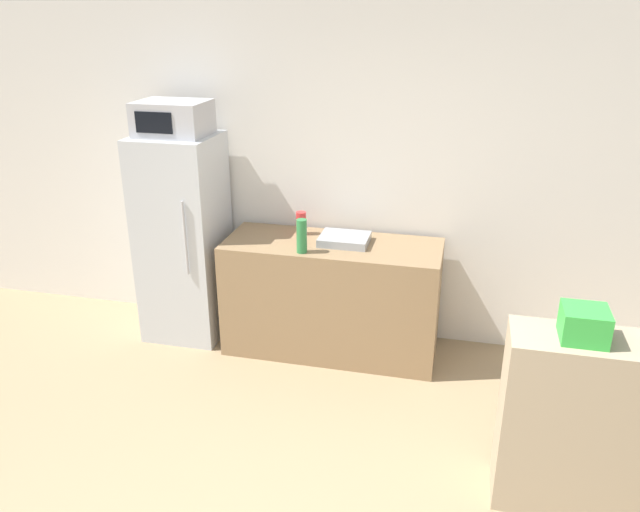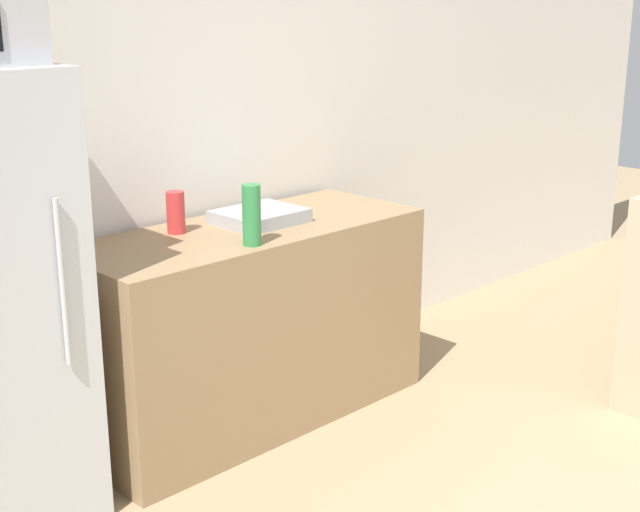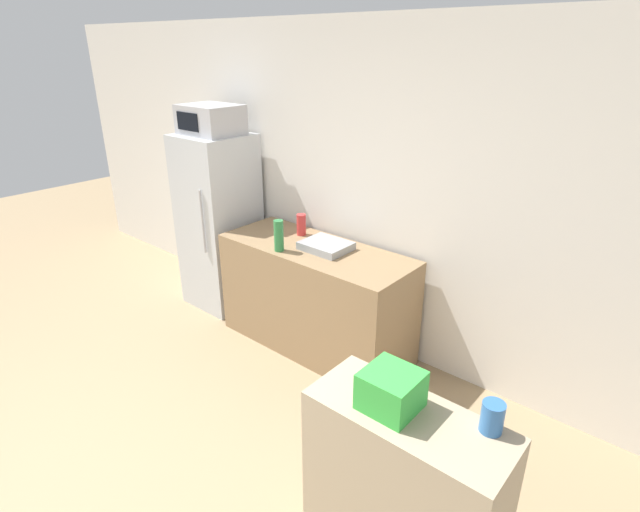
# 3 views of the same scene
# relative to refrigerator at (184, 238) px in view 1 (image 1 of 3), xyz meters

# --- Properties ---
(wall_back) EXTENTS (8.00, 0.06, 2.60)m
(wall_back) POSITION_rel_refrigerator_xyz_m (1.30, 0.37, 0.47)
(wall_back) COLOR white
(wall_back) RESTS_ON ground_plane
(refrigerator) EXTENTS (0.61, 0.62, 1.65)m
(refrigerator) POSITION_rel_refrigerator_xyz_m (0.00, 0.00, 0.00)
(refrigerator) COLOR silver
(refrigerator) RESTS_ON ground_plane
(microwave) EXTENTS (0.52, 0.42, 0.25)m
(microwave) POSITION_rel_refrigerator_xyz_m (-0.00, -0.00, 0.95)
(microwave) COLOR #BCBCC1
(microwave) RESTS_ON refrigerator
(counter) EXTENTS (1.64, 0.64, 0.90)m
(counter) POSITION_rel_refrigerator_xyz_m (1.23, -0.02, -0.38)
(counter) COLOR #937551
(counter) RESTS_ON ground_plane
(sink_basin) EXTENTS (0.37, 0.30, 0.06)m
(sink_basin) POSITION_rel_refrigerator_xyz_m (1.32, 0.01, 0.10)
(sink_basin) COLOR #9EA3A8
(sink_basin) RESTS_ON counter
(bottle_tall) EXTENTS (0.08, 0.08, 0.25)m
(bottle_tall) POSITION_rel_refrigerator_xyz_m (1.05, -0.25, 0.20)
(bottle_tall) COLOR #2D7F42
(bottle_tall) RESTS_ON counter
(bottle_short) EXTENTS (0.08, 0.08, 0.18)m
(bottle_short) POSITION_rel_refrigerator_xyz_m (0.95, 0.13, 0.16)
(bottle_short) COLOR red
(bottle_short) RESTS_ON counter
(shelf_cabinet) EXTENTS (0.85, 0.36, 1.02)m
(shelf_cabinet) POSITION_rel_refrigerator_xyz_m (2.88, -1.34, -0.32)
(shelf_cabinet) COLOR tan
(shelf_cabinet) RESTS_ON ground_plane
(basket) EXTENTS (0.22, 0.22, 0.17)m
(basket) POSITION_rel_refrigerator_xyz_m (2.79, -1.35, 0.27)
(basket) COLOR green
(basket) RESTS_ON shelf_cabinet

